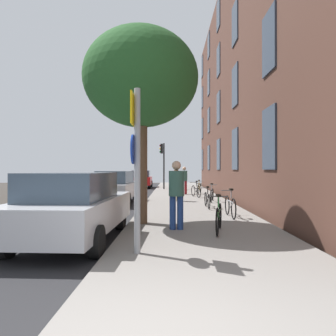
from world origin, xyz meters
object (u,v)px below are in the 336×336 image
object	(u,v)px
bicycle_2	(207,199)
car_1	(116,187)
bicycle_1	(230,206)
car_2	(141,179)
pedestrian_0	(176,190)
pedestrian_2	(184,179)
bicycle_3	(212,194)
sign_post	(136,157)
car_0	(74,206)
traffic_light	(163,158)
bicycle_0	(219,217)
tree_near	(141,80)
pedestrian_1	(176,182)
bicycle_5	(199,188)
bicycle_4	(196,191)

from	to	relation	value
bicycle_2	car_1	xyz separation A→B (m)	(-4.27, 2.58, 0.37)
bicycle_1	car_2	world-z (taller)	car_2
pedestrian_0	pedestrian_2	distance (m)	11.16
pedestrian_0	car_2	distance (m)	19.74
bicycle_3	car_2	xyz separation A→B (m)	(-4.78, 12.67, 0.36)
sign_post	car_0	world-z (taller)	sign_post
traffic_light	car_2	size ratio (longest dim) A/B	0.94
bicycle_0	car_2	world-z (taller)	car_2
tree_near	pedestrian_1	world-z (taller)	tree_near
car_0	car_2	bearing A→B (deg)	91.28
bicycle_5	car_0	size ratio (longest dim) A/B	0.39
bicycle_0	pedestrian_0	distance (m)	1.30
bicycle_0	bicycle_3	xyz separation A→B (m)	(0.83, 7.20, -0.02)
sign_post	pedestrian_1	size ratio (longest dim) A/B	1.89
traffic_light	bicycle_2	distance (m)	12.34
bicycle_0	pedestrian_2	world-z (taller)	pedestrian_2
bicycle_2	bicycle_3	distance (m)	2.46
pedestrian_2	car_2	bearing A→B (deg)	113.21
tree_near	bicycle_3	world-z (taller)	tree_near
traffic_light	pedestrian_2	distance (m)	5.70
sign_post	bicycle_0	bearing A→B (deg)	45.20
bicycle_4	traffic_light	bearing A→B (deg)	106.55
bicycle_0	car_0	world-z (taller)	car_0
bicycle_1	car_1	size ratio (longest dim) A/B	0.37
tree_near	traffic_light	bearing A→B (deg)	89.19
bicycle_0	car_0	xyz separation A→B (m)	(-3.49, -0.57, 0.34)
bicycle_4	car_0	xyz separation A→B (m)	(-3.73, -10.17, 0.36)
bicycle_4	bicycle_5	world-z (taller)	bicycle_4
bicycle_1	bicycle_5	distance (m)	9.60
tree_near	bicycle_2	world-z (taller)	tree_near
bicycle_2	bicycle_4	world-z (taller)	bicycle_4
bicycle_0	bicycle_3	world-z (taller)	bicycle_0
bicycle_1	car_0	world-z (taller)	car_0
sign_post	pedestrian_0	distance (m)	2.50
traffic_light	car_2	bearing A→B (deg)	123.49
traffic_light	bicycle_1	size ratio (longest dim) A/B	2.25
bicycle_3	car_2	size ratio (longest dim) A/B	0.40
car_0	pedestrian_2	bearing A→B (deg)	75.39
pedestrian_0	car_0	bearing A→B (deg)	-159.42
pedestrian_0	pedestrian_2	size ratio (longest dim) A/B	1.02
tree_near	bicycle_4	xyz separation A→B (m)	(2.34, 8.36, -3.89)
bicycle_0	bicycle_1	size ratio (longest dim) A/B	0.97
car_1	bicycle_5	bearing A→B (deg)	44.89
bicycle_3	car_0	xyz separation A→B (m)	(-4.33, -7.77, 0.37)
traffic_light	car_2	distance (m)	4.18
car_1	bicycle_2	bearing A→B (deg)	-31.12
traffic_light	pedestrian_0	size ratio (longest dim) A/B	2.08
bicycle_1	pedestrian_2	xyz separation A→B (m)	(-1.13, 9.08, 0.64)
sign_post	traffic_light	size ratio (longest dim) A/B	0.83
pedestrian_2	bicycle_5	bearing A→B (deg)	26.91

